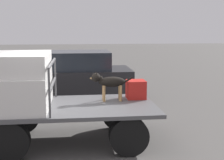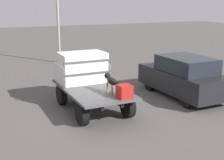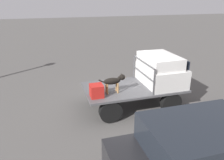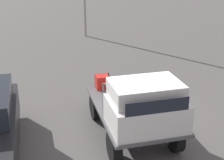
{
  "view_description": "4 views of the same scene",
  "coord_description": "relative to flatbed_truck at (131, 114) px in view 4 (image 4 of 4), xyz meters",
  "views": [
    {
      "loc": [
        -0.13,
        6.74,
        2.57
      ],
      "look_at": [
        -0.97,
        -0.34,
        1.35
      ],
      "focal_mm": 50.0,
      "sensor_mm": 36.0,
      "label": 1
    },
    {
      "loc": [
        -10.24,
        4.06,
        3.96
      ],
      "look_at": [
        -0.97,
        -0.34,
        1.35
      ],
      "focal_mm": 50.0,
      "sensor_mm": 36.0,
      "label": 2
    },
    {
      "loc": [
        -2.99,
        -7.2,
        4.1
      ],
      "look_at": [
        -0.97,
        -0.34,
        1.35
      ],
      "focal_mm": 35.0,
      "sensor_mm": 36.0,
      "label": 3
    },
    {
      "loc": [
        7.68,
        -2.62,
        4.91
      ],
      "look_at": [
        -0.97,
        -0.34,
        1.35
      ],
      "focal_mm": 50.0,
      "sensor_mm": 36.0,
      "label": 4
    }
  ],
  "objects": [
    {
      "name": "cargo_crate",
      "position": [
        -1.57,
        -0.5,
        0.46
      ],
      "size": [
        0.44,
        0.44,
        0.44
      ],
      "color": "#AD1E19",
      "rests_on": "flatbed_truck"
    },
    {
      "name": "truck_cab",
      "position": [
        1.11,
        0.0,
        0.79
      ],
      "size": [
        1.4,
        1.89,
        1.16
      ],
      "color": "silver",
      "rests_on": "flatbed_truck"
    },
    {
      "name": "ground_plane",
      "position": [
        0.0,
        0.0,
        -0.62
      ],
      "size": [
        80.0,
        80.0,
        0.0
      ],
      "primitive_type": "plane",
      "color": "#514F4C"
    },
    {
      "name": "truck_headboard",
      "position": [
        0.37,
        0.0,
        0.88
      ],
      "size": [
        0.04,
        1.89,
        0.96
      ],
      "color": "#4C4C4F",
      "rests_on": "flatbed_truck"
    },
    {
      "name": "dog",
      "position": [
        -0.87,
        -0.34,
        0.69
      ],
      "size": [
        1.01,
        0.24,
        0.7
      ],
      "rotation": [
        0.0,
        0.0,
        0.22
      ],
      "color": "#9E7547",
      "rests_on": "flatbed_truck"
    },
    {
      "name": "flatbed_truck",
      "position": [
        0.0,
        0.0,
        0.0
      ],
      "size": [
        3.77,
        2.01,
        0.86
      ],
      "color": "black",
      "rests_on": "ground"
    }
  ]
}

